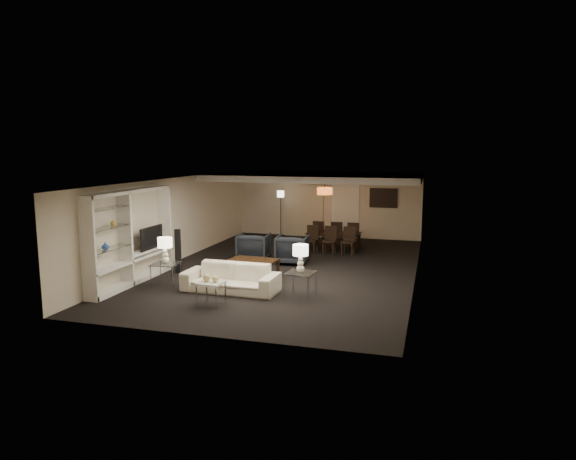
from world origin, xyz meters
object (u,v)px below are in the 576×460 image
Objects in this scene: dining_table at (333,242)px; chair_fl at (320,233)px; marble_table at (211,293)px; table_lamp_right at (300,259)px; coffee_table at (254,267)px; floor_lamp at (281,215)px; vase_blue at (105,246)px; chair_nm at (329,241)px; side_table_right at (300,285)px; chair_fm at (337,234)px; chair_nl at (311,240)px; vase_amber at (113,223)px; table_lamp_left at (165,250)px; sofa at (231,278)px; armchair_right at (292,249)px; chair_fr at (354,235)px; armchair_left at (254,247)px; pendant_light at (325,191)px; chair_nr at (348,241)px; side_table_left at (166,275)px; television at (148,237)px; floor_speaker at (178,251)px.

chair_fl is at bearing 138.07° from dining_table.
dining_table is (1.38, 6.65, 0.04)m from marble_table.
coffee_table is at bearing 136.74° from table_lamp_right.
chair_fl reaches higher than dining_table.
chair_fl is 0.50× the size of floor_lamp.
table_lamp_right is (1.70, -1.60, 0.68)m from coffee_table.
chair_nm is (4.04, 5.91, -0.70)m from vase_blue.
coffee_table is 2.34m from side_table_right.
chair_fm is at bearing 60.71° from vase_blue.
chair_nm is at bearing 67.24° from coffee_table.
chair_nl is at bearing -54.60° from floor_lamp.
vase_amber reaches higher than side_table_right.
vase_blue reaches higher than table_lamp_left.
armchair_right is (0.60, 3.30, 0.09)m from sofa.
vase_blue is 0.20× the size of chair_fr.
armchair_left is at bearing -124.46° from chair_nl.
pendant_light is 0.58× the size of chair_nr.
table_lamp_left is at bearing 0.00° from side_table_left.
marble_table is 6.32m from chair_nr.
armchair_right is at bearing 82.23° from marble_table.
pendant_light is 1.80m from chair_fr.
side_table_right is 0.35× the size of floor_lamp.
table_lamp_right is at bearing 0.00° from side_table_left.
side_table_left is 0.61m from table_lamp_left.
coffee_table is 1.39× the size of chair_fr.
vase_blue is (-3.26, -4.31, 0.73)m from armchair_right.
marble_table is 7.34m from chair_fl.
chair_fl is at bearing 84.63° from sofa.
armchair_left is 4.83m from vase_blue.
chair_fm is at bearing 95.36° from dining_table.
armchair_right is 3.21m from chair_fr.
sofa is 1.79m from table_lamp_right.
table_lamp_right is 6.22m from chair_fr.
table_lamp_left reaches higher than chair_fm.
armchair_left is 5.96× the size of vase_amber.
coffee_table is at bearing 83.28° from chair_fl.
chair_nm is 1.00× the size of chair_nr.
television is at bearing 140.30° from table_lamp_left.
table_lamp_left reaches higher than chair_fr.
sofa is 3.53× the size of table_lamp_right.
pendant_light is at bearing 82.51° from marble_table.
dining_table is (1.38, 3.95, 0.08)m from coffee_table.
armchair_left is 1.49× the size of side_table_left.
vase_amber reaches higher than table_lamp_right.
floor_speaker is at bearing -134.12° from chair_nr.
sofa is at bearing -98.81° from pendant_light.
floor_lamp reaches higher than chair_nm.
side_table_right is 5.56m from dining_table.
chair_nm reaches higher than armchair_left.
coffee_table is 3.84m from vase_blue.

